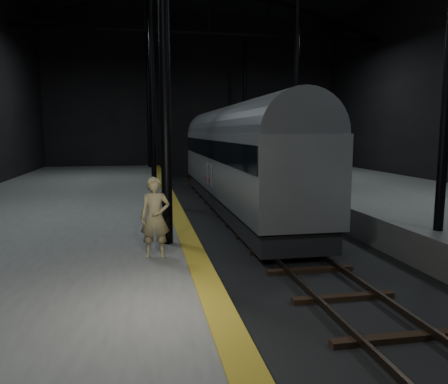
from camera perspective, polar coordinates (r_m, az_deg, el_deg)
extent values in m
plane|color=black|center=(15.84, 5.78, -5.91)|extent=(44.00, 44.00, 0.00)
cube|color=#51514F|center=(15.42, -22.11, -4.93)|extent=(9.00, 43.80, 1.00)
cube|color=olive|center=(15.05, -6.14, -2.73)|extent=(0.50, 43.80, 0.01)
cube|color=#3F3328|center=(15.61, 3.24, -5.44)|extent=(0.08, 43.00, 0.14)
cube|color=#3F3328|center=(16.01, 8.27, -5.17)|extent=(0.08, 43.00, 0.14)
cube|color=black|center=(15.82, 5.79, -5.70)|extent=(2.40, 42.00, 0.12)
cylinder|color=black|center=(10.99, -7.83, 19.54)|extent=(0.26, 0.26, 10.00)
cylinder|color=black|center=(22.87, -9.37, 13.39)|extent=(0.26, 0.26, 10.00)
cylinder|color=black|center=(24.28, 9.37, 13.06)|extent=(0.26, 0.26, 10.00)
cylinder|color=black|center=(34.82, -9.83, 11.45)|extent=(0.26, 0.26, 10.00)
cylinder|color=black|center=(35.77, 2.68, 11.46)|extent=(0.26, 0.26, 10.00)
cube|color=black|center=(29.74, -2.03, 19.98)|extent=(23.60, 0.15, 0.18)
cube|color=#A6AAAE|center=(20.85, 1.54, 3.95)|extent=(2.66, 18.32, 2.75)
cube|color=black|center=(21.04, 1.52, -0.73)|extent=(2.43, 17.96, 0.78)
cube|color=black|center=(20.82, 1.54, 5.71)|extent=(2.71, 18.05, 0.82)
cylinder|color=slate|center=(20.80, 1.55, 7.73)|extent=(2.60, 18.14, 2.60)
cube|color=black|center=(15.01, 6.69, -5.62)|extent=(1.65, 2.02, 0.32)
cube|color=black|center=(27.33, -1.30, 0.54)|extent=(1.65, 2.02, 0.32)
cube|color=silver|center=(19.75, -1.77, 2.13)|extent=(0.04, 0.69, 0.96)
cube|color=silver|center=(20.84, -2.23, 2.43)|extent=(0.04, 0.69, 0.96)
cylinder|color=#A01B13|center=(19.94, -1.89, 1.52)|extent=(0.03, 0.24, 0.24)
cylinder|color=#A01B13|center=(21.02, -2.35, 1.85)|extent=(0.03, 0.24, 0.24)
imported|color=#93855A|center=(9.75, -8.99, -3.29)|extent=(0.68, 0.48, 1.78)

